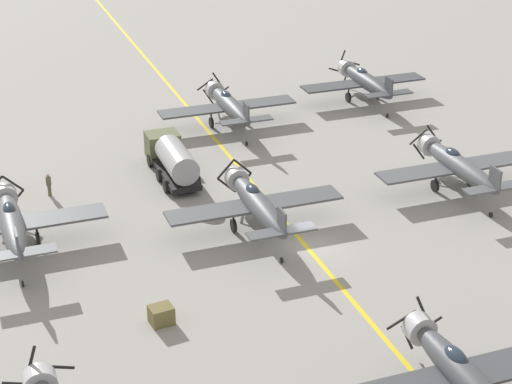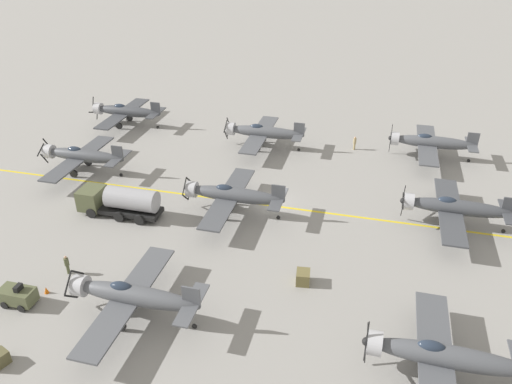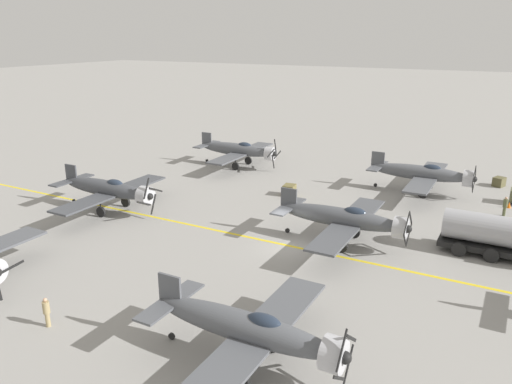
{
  "view_description": "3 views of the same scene",
  "coord_description": "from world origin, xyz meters",
  "px_view_note": "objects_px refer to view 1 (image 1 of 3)",
  "views": [
    {
      "loc": [
        -19.48,
        -43.63,
        26.94
      ],
      "look_at": [
        -2.63,
        2.7,
        3.32
      ],
      "focal_mm": 60.0,
      "sensor_mm": 36.0,
      "label": 1
    },
    {
      "loc": [
        -41.61,
        -8.88,
        25.49
      ],
      "look_at": [
        -2.0,
        1.34,
        2.5
      ],
      "focal_mm": 35.0,
      "sensor_mm": 36.0,
      "label": 2
    },
    {
      "loc": [
        30.8,
        14.2,
        14.88
      ],
      "look_at": [
        -1.86,
        -3.51,
        3.06
      ],
      "focal_mm": 35.0,
      "sensor_mm": 36.0,
      "label": 3
    }
  ],
  "objects_px": {
    "fuel_tanker": "(172,158)",
    "airplane_mid_left": "(11,223)",
    "airplane_mid_right": "(457,165)",
    "airplane_mid_center": "(257,203)",
    "airplane_far_center": "(229,105)",
    "airplane_near_center": "(463,376)",
    "ground_crew_walking": "(49,184)",
    "traffic_cone": "(13,196)",
    "supply_crate_by_tanker": "(161,315)",
    "airplane_far_right": "(365,81)"
  },
  "relations": [
    {
      "from": "airplane_near_center",
      "to": "airplane_mid_left",
      "type": "xyz_separation_m",
      "value": [
        -18.28,
        23.0,
        -0.0
      ]
    },
    {
      "from": "airplane_near_center",
      "to": "ground_crew_walking",
      "type": "height_order",
      "value": "airplane_near_center"
    },
    {
      "from": "airplane_mid_right",
      "to": "airplane_near_center",
      "type": "distance_m",
      "value": 24.84
    },
    {
      "from": "airplane_mid_center",
      "to": "supply_crate_by_tanker",
      "type": "bearing_deg",
      "value": -146.46
    },
    {
      "from": "airplane_near_center",
      "to": "supply_crate_by_tanker",
      "type": "xyz_separation_m",
      "value": [
        -11.49,
        11.92,
        -1.48
      ]
    },
    {
      "from": "airplane_mid_left",
      "to": "airplane_far_right",
      "type": "bearing_deg",
      "value": 26.36
    },
    {
      "from": "airplane_mid_right",
      "to": "supply_crate_by_tanker",
      "type": "xyz_separation_m",
      "value": [
        -24.44,
        -9.28,
        -1.48
      ]
    },
    {
      "from": "airplane_mid_center",
      "to": "traffic_cone",
      "type": "height_order",
      "value": "airplane_mid_center"
    },
    {
      "from": "airplane_mid_right",
      "to": "ground_crew_walking",
      "type": "bearing_deg",
      "value": 172.64
    },
    {
      "from": "fuel_tanker",
      "to": "airplane_mid_right",
      "type": "bearing_deg",
      "value": -26.68
    },
    {
      "from": "airplane_mid_left",
      "to": "supply_crate_by_tanker",
      "type": "distance_m",
      "value": 13.08
    },
    {
      "from": "airplane_far_center",
      "to": "airplane_near_center",
      "type": "xyz_separation_m",
      "value": [
        -1.43,
        -39.03,
        0.0
      ]
    },
    {
      "from": "airplane_far_center",
      "to": "ground_crew_walking",
      "type": "bearing_deg",
      "value": -166.14
    },
    {
      "from": "ground_crew_walking",
      "to": "traffic_cone",
      "type": "distance_m",
      "value": 2.64
    },
    {
      "from": "fuel_tanker",
      "to": "ground_crew_walking",
      "type": "bearing_deg",
      "value": -178.79
    },
    {
      "from": "airplane_far_center",
      "to": "supply_crate_by_tanker",
      "type": "distance_m",
      "value": 30.07
    },
    {
      "from": "airplane_mid_left",
      "to": "fuel_tanker",
      "type": "xyz_separation_m",
      "value": [
        12.45,
        7.64,
        -0.5
      ]
    },
    {
      "from": "airplane_mid_right",
      "to": "airplane_far_right",
      "type": "bearing_deg",
      "value": 93.78
    },
    {
      "from": "airplane_mid_center",
      "to": "fuel_tanker",
      "type": "relative_size",
      "value": 1.5
    },
    {
      "from": "airplane_mid_right",
      "to": "airplane_far_center",
      "type": "xyz_separation_m",
      "value": [
        -11.52,
        17.83,
        0.0
      ]
    },
    {
      "from": "airplane_mid_left",
      "to": "ground_crew_walking",
      "type": "xyz_separation_m",
      "value": [
        3.2,
        7.44,
        -1.07
      ]
    },
    {
      "from": "airplane_mid_center",
      "to": "ground_crew_walking",
      "type": "height_order",
      "value": "airplane_mid_center"
    },
    {
      "from": "airplane_mid_right",
      "to": "supply_crate_by_tanker",
      "type": "distance_m",
      "value": 26.18
    },
    {
      "from": "airplane_mid_center",
      "to": "airplane_mid_left",
      "type": "bearing_deg",
      "value": 159.52
    },
    {
      "from": "airplane_far_right",
      "to": "fuel_tanker",
      "type": "bearing_deg",
      "value": -155.62
    },
    {
      "from": "airplane_mid_left",
      "to": "supply_crate_by_tanker",
      "type": "xyz_separation_m",
      "value": [
        6.79,
        -11.08,
        -1.48
      ]
    },
    {
      "from": "airplane_mid_center",
      "to": "ground_crew_walking",
      "type": "xyz_separation_m",
      "value": [
        -12.23,
        10.11,
        -1.07
      ]
    },
    {
      "from": "airplane_far_right",
      "to": "supply_crate_by_tanker",
      "type": "xyz_separation_m",
      "value": [
        -26.91,
        -29.02,
        -1.48
      ]
    },
    {
      "from": "airplane_mid_center",
      "to": "ground_crew_walking",
      "type": "bearing_deg",
      "value": 129.75
    },
    {
      "from": "supply_crate_by_tanker",
      "to": "airplane_mid_center",
      "type": "bearing_deg",
      "value": 44.2
    },
    {
      "from": "airplane_far_center",
      "to": "airplane_mid_left",
      "type": "relative_size",
      "value": 1.0
    },
    {
      "from": "airplane_mid_center",
      "to": "airplane_far_right",
      "type": "bearing_deg",
      "value": 37.81
    },
    {
      "from": "airplane_mid_right",
      "to": "airplane_near_center",
      "type": "relative_size",
      "value": 1.0
    },
    {
      "from": "airplane_mid_center",
      "to": "airplane_mid_right",
      "type": "bearing_deg",
      "value": -7.51
    },
    {
      "from": "airplane_near_center",
      "to": "supply_crate_by_tanker",
      "type": "relative_size",
      "value": 9.45
    },
    {
      "from": "airplane_mid_center",
      "to": "airplane_near_center",
      "type": "xyz_separation_m",
      "value": [
        2.85,
        -20.33,
        0.0
      ]
    },
    {
      "from": "airplane_mid_center",
      "to": "airplane_far_center",
      "type": "bearing_deg",
      "value": 66.47
    },
    {
      "from": "ground_crew_walking",
      "to": "traffic_cone",
      "type": "relative_size",
      "value": 3.12
    },
    {
      "from": "airplane_mid_center",
      "to": "airplane_near_center",
      "type": "relative_size",
      "value": 1.0
    },
    {
      "from": "airplane_mid_center",
      "to": "traffic_cone",
      "type": "distance_m",
      "value": 18.14
    },
    {
      "from": "fuel_tanker",
      "to": "airplane_mid_left",
      "type": "bearing_deg",
      "value": -148.47
    },
    {
      "from": "airplane_mid_left",
      "to": "airplane_near_center",
      "type": "bearing_deg",
      "value": -53.21
    },
    {
      "from": "airplane_far_center",
      "to": "airplane_mid_center",
      "type": "bearing_deg",
      "value": -116.5
    },
    {
      "from": "airplane_mid_left",
      "to": "fuel_tanker",
      "type": "height_order",
      "value": "airplane_mid_left"
    },
    {
      "from": "airplane_far_center",
      "to": "fuel_tanker",
      "type": "bearing_deg",
      "value": -144.49
    },
    {
      "from": "airplane_mid_left",
      "to": "traffic_cone",
      "type": "bearing_deg",
      "value": 83.41
    },
    {
      "from": "airplane_far_center",
      "to": "airplane_mid_center",
      "type": "distance_m",
      "value": 19.18
    },
    {
      "from": "airplane_far_right",
      "to": "ground_crew_walking",
      "type": "relative_size",
      "value": 6.99
    },
    {
      "from": "airplane_mid_left",
      "to": "fuel_tanker",
      "type": "distance_m",
      "value": 14.61
    },
    {
      "from": "airplane_mid_right",
      "to": "airplane_mid_center",
      "type": "distance_m",
      "value": 15.82
    }
  ]
}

